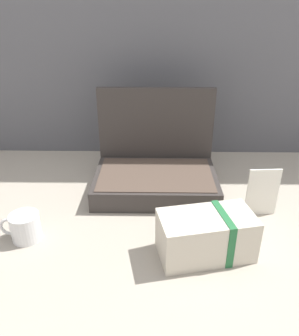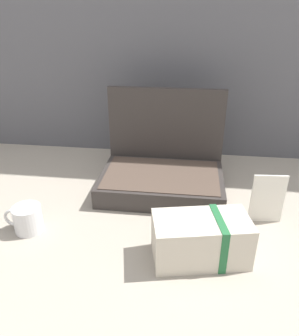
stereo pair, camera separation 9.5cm
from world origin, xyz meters
name	(u,v)px [view 2 (the right image)]	position (x,y,z in m)	size (l,w,h in m)	color
ground_plane	(145,219)	(0.00, 0.00, 0.00)	(6.00, 6.00, 0.00)	#9E9384
open_suitcase	(163,168)	(0.04, 0.22, 0.08)	(0.44, 0.32, 0.35)	#332D2B
cream_toiletry_bag	(202,239)	(0.18, -0.16, 0.06)	(0.28, 0.18, 0.13)	beige
coffee_mug	(27,219)	(-0.35, -0.10, 0.04)	(0.12, 0.09, 0.08)	silver
info_card_left	(267,199)	(0.38, 0.04, 0.08)	(0.10, 0.01, 0.17)	white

